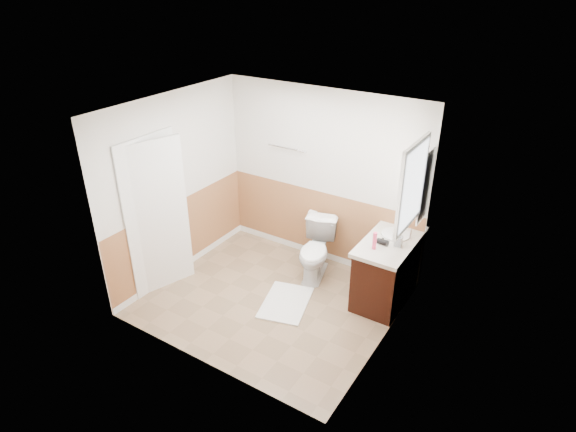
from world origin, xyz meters
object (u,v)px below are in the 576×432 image
Objects in this scene: toilet at (316,251)px; lotion_bottle at (375,241)px; soap_dispenser at (399,239)px; bath_mat at (286,302)px; vanity_cabinet at (388,270)px.

toilet is 3.56× the size of lotion_bottle.
toilet is at bearing 178.31° from soap_dispenser.
soap_dispenser reaches higher than bath_mat.
vanity_cabinet reaches higher than toilet.
lotion_bottle is (0.92, 0.52, 0.95)m from bath_mat.
vanity_cabinet reaches higher than bath_mat.
bath_mat is at bearing -147.19° from soap_dispenser.
vanity_cabinet is at bearing 143.35° from soap_dispenser.
lotion_bottle reaches higher than vanity_cabinet.
toilet is 0.86m from bath_mat.
soap_dispenser is (0.12, -0.09, 0.55)m from vanity_cabinet.
vanity_cabinet is 0.65m from lotion_bottle.
lotion_bottle reaches higher than bath_mat.
soap_dispenser is (0.22, 0.22, -0.01)m from lotion_bottle.
vanity_cabinet is (1.02, 0.06, 0.01)m from toilet.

